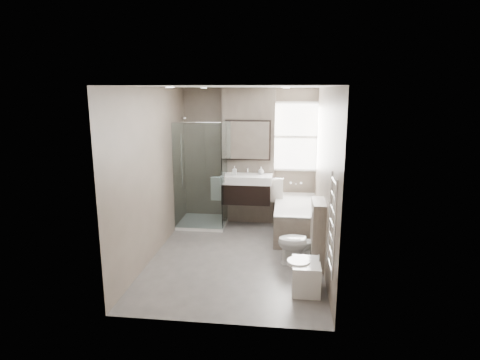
# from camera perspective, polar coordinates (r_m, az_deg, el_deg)

# --- Properties ---
(room) EXTENTS (2.70, 3.90, 2.70)m
(room) POSITION_cam_1_polar(r_m,az_deg,el_deg) (6.04, -0.38, 0.71)
(room) COLOR #5A5653
(room) RESTS_ON ground
(vanity_pier) EXTENTS (1.00, 0.25, 2.60)m
(vanity_pier) POSITION_cam_1_polar(r_m,az_deg,el_deg) (7.78, 1.24, 3.42)
(vanity_pier) COLOR #675C51
(vanity_pier) RESTS_ON ground
(vanity) EXTENTS (0.95, 0.47, 0.66)m
(vanity) POSITION_cam_1_polar(r_m,az_deg,el_deg) (7.55, 0.97, -1.21)
(vanity) COLOR black
(vanity) RESTS_ON vanity_pier
(mirror_cabinet) EXTENTS (0.86, 0.08, 0.76)m
(mirror_cabinet) POSITION_cam_1_polar(r_m,az_deg,el_deg) (7.57, 1.14, 5.68)
(mirror_cabinet) COLOR black
(mirror_cabinet) RESTS_ON vanity_pier
(towel_left) EXTENTS (0.24, 0.06, 0.44)m
(towel_left) POSITION_cam_1_polar(r_m,az_deg,el_deg) (7.61, -3.25, -1.27)
(towel_left) COLOR silver
(towel_left) RESTS_ON vanity_pier
(towel_right) EXTENTS (0.24, 0.06, 0.44)m
(towel_right) POSITION_cam_1_polar(r_m,az_deg,el_deg) (7.50, 5.21, -1.51)
(towel_right) COLOR silver
(towel_right) RESTS_ON vanity_pier
(shower_enclosure) EXTENTS (0.90, 0.90, 2.00)m
(shower_enclosure) POSITION_cam_1_polar(r_m,az_deg,el_deg) (7.65, -4.71, -2.99)
(shower_enclosure) COLOR white
(shower_enclosure) RESTS_ON ground
(bathtub) EXTENTS (0.75, 1.60, 0.57)m
(bathtub) POSITION_cam_1_polar(r_m,az_deg,el_deg) (7.32, 7.95, -5.24)
(bathtub) COLOR #675C51
(bathtub) RESTS_ON ground
(window) EXTENTS (0.98, 0.06, 1.33)m
(window) POSITION_cam_1_polar(r_m,az_deg,el_deg) (7.79, 7.97, 6.10)
(window) COLOR white
(window) RESTS_ON room
(toilet) EXTENTS (0.69, 0.41, 0.68)m
(toilet) POSITION_cam_1_polar(r_m,az_deg,el_deg) (6.09, 8.60, -8.78)
(toilet) COLOR white
(toilet) RESTS_ON ground
(cistern_box) EXTENTS (0.19, 0.55, 1.00)m
(cistern_box) POSITION_cam_1_polar(r_m,az_deg,el_deg) (6.00, 10.97, -7.58)
(cistern_box) COLOR #675C51
(cistern_box) RESTS_ON ground
(bidet) EXTENTS (0.42, 0.49, 0.51)m
(bidet) POSITION_cam_1_polar(r_m,az_deg,el_deg) (5.40, 9.28, -13.26)
(bidet) COLOR white
(bidet) RESTS_ON ground
(towel_radiator) EXTENTS (0.03, 0.49, 1.10)m
(towel_radiator) POSITION_cam_1_polar(r_m,az_deg,el_deg) (4.53, 12.99, -6.13)
(towel_radiator) COLOR silver
(towel_radiator) RESTS_ON room
(soap_bottle_a) EXTENTS (0.07, 0.08, 0.17)m
(soap_bottle_a) POSITION_cam_1_polar(r_m,az_deg,el_deg) (7.48, -0.78, 1.35)
(soap_bottle_a) COLOR white
(soap_bottle_a) RESTS_ON vanity
(soap_bottle_b) EXTENTS (0.11, 0.11, 0.14)m
(soap_bottle_b) POSITION_cam_1_polar(r_m,az_deg,el_deg) (7.57, 3.01, 1.38)
(soap_bottle_b) COLOR white
(soap_bottle_b) RESTS_ON vanity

